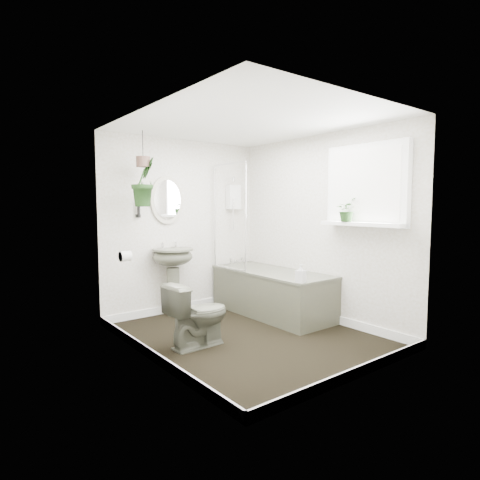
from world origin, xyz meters
TOP-DOWN VIEW (x-y plane):
  - floor at (0.00, 0.00)m, footprint 2.30×2.80m
  - ceiling at (0.00, 0.00)m, footprint 2.30×2.80m
  - wall_back at (0.00, 1.41)m, footprint 2.30×0.02m
  - wall_front at (0.00, -1.41)m, footprint 2.30×0.02m
  - wall_left at (-1.16, 0.00)m, footprint 0.02×2.80m
  - wall_right at (1.16, 0.00)m, footprint 0.02×2.80m
  - skirting at (0.00, 0.00)m, footprint 2.30×2.80m
  - bathtub at (0.80, 0.50)m, footprint 0.72×1.72m
  - bath_screen at (0.47, 0.99)m, footprint 0.04×0.72m
  - shower_box at (0.80, 1.34)m, footprint 0.20×0.10m
  - oval_mirror at (-0.25, 1.37)m, footprint 0.46×0.03m
  - wall_sconce at (-0.65, 1.36)m, footprint 0.04×0.04m
  - toilet_roll_holder at (-1.10, 0.70)m, footprint 0.11×0.11m
  - window_recess at (1.09, -0.70)m, footprint 0.08×1.00m
  - window_sill at (1.02, -0.70)m, footprint 0.18×1.00m
  - window_blinds at (1.04, -0.70)m, footprint 0.01×0.86m
  - toilet at (-0.60, 0.07)m, footprint 0.66×0.39m
  - pedestal_sink at (-0.25, 1.24)m, footprint 0.53×0.46m
  - sill_plant at (0.97, -0.53)m, footprint 0.30×0.28m
  - hanging_plant at (-0.70, 1.10)m, footprint 0.41×0.41m
  - soap_bottle at (0.51, -0.29)m, footprint 0.11×0.11m
  - hanging_pot at (-0.70, 1.10)m, footprint 0.16×0.16m

SIDE VIEW (x-z plane):
  - floor at x=0.00m, z-range -0.02..0.00m
  - skirting at x=0.00m, z-range 0.00..0.10m
  - bathtub at x=0.80m, z-range 0.00..0.58m
  - toilet at x=-0.60m, z-range 0.00..0.66m
  - pedestal_sink at x=-0.25m, z-range 0.00..0.88m
  - soap_bottle at x=0.51m, z-range 0.58..0.79m
  - toilet_roll_holder at x=-1.10m, z-range 0.84..0.96m
  - wall_back at x=0.00m, z-range 0.00..2.30m
  - wall_front at x=0.00m, z-range 0.00..2.30m
  - wall_left at x=-1.16m, z-range 0.00..2.30m
  - wall_right at x=1.16m, z-range 0.00..2.30m
  - window_sill at x=1.02m, z-range 1.21..1.25m
  - bath_screen at x=0.47m, z-range 0.58..1.98m
  - sill_plant at x=0.97m, z-range 1.25..1.52m
  - wall_sconce at x=-0.65m, z-range 1.29..1.51m
  - oval_mirror at x=-0.25m, z-range 1.19..1.81m
  - shower_box at x=0.80m, z-range 1.38..1.73m
  - window_recess at x=1.09m, z-range 1.20..2.10m
  - window_blinds at x=1.04m, z-range 1.27..2.03m
  - hanging_plant at x=-0.70m, z-range 1.42..2.00m
  - hanging_pot at x=-0.70m, z-range 1.88..2.00m
  - ceiling at x=0.00m, z-range 2.30..2.32m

